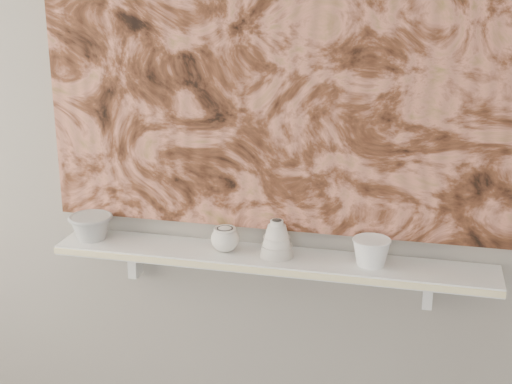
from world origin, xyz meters
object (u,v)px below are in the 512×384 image
(bowl_grey, at_px, (91,227))
(bowl_white, at_px, (371,252))
(shelf, at_px, (270,260))
(bell_vessel, at_px, (277,238))
(cup_cream, at_px, (225,239))
(painting, at_px, (278,57))

(bowl_grey, height_order, bowl_white, same)
(shelf, relative_size, bell_vessel, 11.76)
(bell_vessel, height_order, bowl_white, bell_vessel)
(bowl_white, bearing_deg, bowl_grey, 180.00)
(bowl_grey, distance_m, cup_cream, 0.46)
(cup_cream, height_order, bell_vessel, bell_vessel)
(bell_vessel, relative_size, bowl_white, 1.01)
(bowl_white, bearing_deg, shelf, 180.00)
(shelf, xyz_separation_m, bowl_white, (0.31, 0.00, 0.06))
(shelf, relative_size, bowl_white, 11.92)
(painting, height_order, cup_cream, painting)
(cup_cream, distance_m, bowl_white, 0.46)
(bowl_grey, distance_m, bowl_white, 0.92)
(shelf, xyz_separation_m, bowl_grey, (-0.61, 0.00, 0.06))
(shelf, xyz_separation_m, bell_vessel, (0.02, 0.00, 0.07))
(shelf, height_order, bowl_grey, bowl_grey)
(shelf, height_order, cup_cream, cup_cream)
(painting, distance_m, cup_cream, 0.59)
(painting, relative_size, bowl_white, 12.77)
(painting, relative_size, bell_vessel, 12.60)
(shelf, relative_size, cup_cream, 15.48)
(shelf, height_order, bowl_white, bowl_white)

